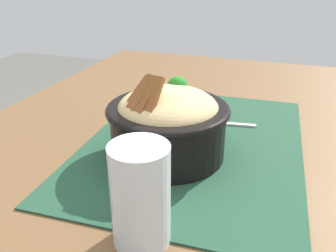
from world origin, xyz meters
TOP-DOWN VIEW (x-y plane):
  - table at (0.00, 0.00)m, footprint 1.24×0.85m
  - placemat at (0.02, 0.01)m, footprint 0.49×0.37m
  - bowl at (-0.03, 0.03)m, footprint 0.21×0.21m
  - fork at (0.11, -0.01)m, footprint 0.04×0.14m
  - drinking_glass at (-0.22, 0.00)m, footprint 0.06×0.06m

SIDE VIEW (x-z plane):
  - table at x=0.00m, z-range 0.30..1.04m
  - placemat at x=0.02m, z-range 0.74..0.74m
  - fork at x=0.11m, z-range 0.74..0.75m
  - drinking_glass at x=-0.22m, z-range 0.73..0.85m
  - bowl at x=-0.03m, z-range 0.73..0.87m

